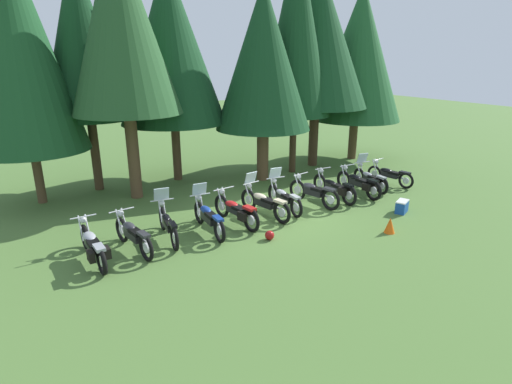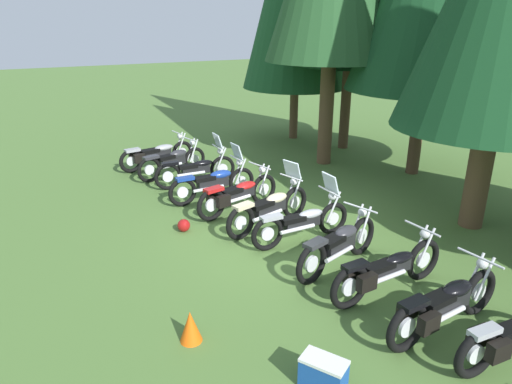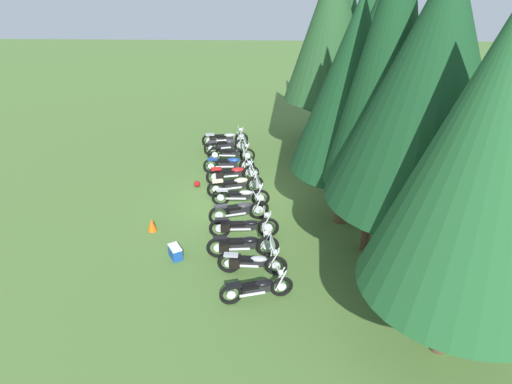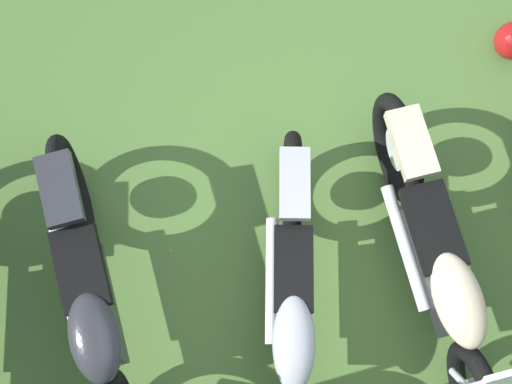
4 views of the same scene
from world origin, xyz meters
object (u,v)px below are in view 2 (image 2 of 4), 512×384
motorcycle_1 (173,161)px  motorcycle_4 (237,194)px  motorcycle_7 (339,244)px  traffic_cone (191,326)px  picnic_cooler (323,374)px  motorcycle_5 (270,207)px  dropped_helmet (184,225)px  motorcycle_9 (444,304)px  motorcycle_3 (214,182)px  motorcycle_6 (303,221)px  motorcycle_2 (197,169)px  motorcycle_0 (156,154)px  motorcycle_8 (387,270)px

motorcycle_1 → motorcycle_4: (3.23, 0.52, -0.00)m
motorcycle_7 → traffic_cone: bearing=175.7°
motorcycle_1 → picnic_cooler: (8.71, -0.86, -0.26)m
motorcycle_5 → dropped_helmet: motorcycle_5 is taller
motorcycle_1 → motorcycle_9: motorcycle_9 is taller
motorcycle_3 → motorcycle_6: size_ratio=1.02×
motorcycle_7 → motorcycle_9: (2.19, 0.22, -0.01)m
dropped_helmet → motorcycle_2: bearing=153.9°
motorcycle_2 → motorcycle_0: bearing=106.6°
motorcycle_3 → motorcycle_6: bearing=-79.2°
traffic_cone → motorcycle_4: bearing=146.9°
motorcycle_8 → motorcycle_1: bearing=95.7°
motorcycle_5 → motorcycle_7: bearing=-98.2°
motorcycle_9 → picnic_cooler: motorcycle_9 is taller
motorcycle_7 → dropped_helmet: motorcycle_7 is taller
motorcycle_1 → motorcycle_5: size_ratio=0.95×
motorcycle_4 → motorcycle_5: (1.09, 0.28, 0.02)m
motorcycle_6 → dropped_helmet: bearing=141.1°
motorcycle_7 → motorcycle_8: 1.07m
motorcycle_0 → motorcycle_6: bearing=-87.6°
motorcycle_1 → motorcycle_2: size_ratio=0.96×
motorcycle_2 → motorcycle_4: (2.20, 0.18, -0.00)m
motorcycle_1 → dropped_helmet: 3.78m
motorcycle_1 → motorcycle_2: 1.08m
motorcycle_3 → dropped_helmet: bearing=-135.5°
motorcycle_5 → motorcycle_6: motorcycle_5 is taller
motorcycle_0 → dropped_helmet: size_ratio=8.72×
motorcycle_3 → picnic_cooler: size_ratio=3.63×
motorcycle_4 → motorcycle_0: bearing=86.5°
motorcycle_2 → dropped_helmet: 2.93m
motorcycle_6 → traffic_cone: 3.63m
motorcycle_8 → dropped_helmet: size_ratio=8.91×
motorcycle_0 → motorcycle_6: size_ratio=1.04×
motorcycle_0 → motorcycle_8: motorcycle_8 is taller
motorcycle_3 → motorcycle_6: 3.06m
motorcycle_5 → motorcycle_6: 0.94m
motorcycle_2 → motorcycle_6: motorcycle_2 is taller
motorcycle_5 → motorcycle_9: bearing=-99.1°
motorcycle_3 → picnic_cooler: bearing=-103.5°
motorcycle_1 → motorcycle_9: size_ratio=0.93×
motorcycle_8 → traffic_cone: bearing=170.3°
motorcycle_0 → motorcycle_4: bearing=-89.3°
motorcycle_2 → picnic_cooler: bearing=-97.7°
motorcycle_6 → picnic_cooler: size_ratio=3.56×
picnic_cooler → traffic_cone: bearing=-144.1°
motorcycle_5 → motorcycle_8: bearing=-97.5°
motorcycle_2 → motorcycle_6: bearing=-79.0°
motorcycle_9 → dropped_helmet: size_ratio=8.64×
traffic_cone → motorcycle_2: bearing=158.8°
motorcycle_8 → dropped_helmet: bearing=116.0°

